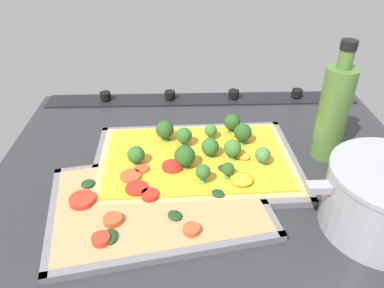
% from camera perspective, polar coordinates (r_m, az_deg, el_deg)
% --- Properties ---
extents(ground_plane, '(0.85, 0.68, 0.03)m').
position_cam_1_polar(ground_plane, '(0.73, 2.84, -4.96)').
color(ground_plane, '#28282B').
extents(stove_control_panel, '(0.81, 0.07, 0.03)m').
position_cam_1_polar(stove_control_panel, '(0.98, 1.54, 7.15)').
color(stove_control_panel, black).
rests_on(stove_control_panel, ground_plane).
extents(baking_tray_front, '(0.41, 0.29, 0.01)m').
position_cam_1_polar(baking_tray_front, '(0.73, 0.56, -3.01)').
color(baking_tray_front, slate).
rests_on(baking_tray_front, ground_plane).
extents(broccoli_pizza, '(0.39, 0.26, 0.06)m').
position_cam_1_polar(broccoli_pizza, '(0.73, 1.10, -1.79)').
color(broccoli_pizza, tan).
rests_on(broccoli_pizza, baking_tray_front).
extents(baking_tray_back, '(0.40, 0.31, 0.01)m').
position_cam_1_polar(baking_tray_back, '(0.65, -5.23, -9.11)').
color(baking_tray_back, slate).
rests_on(baking_tray_back, ground_plane).
extents(veggie_pizza_back, '(0.38, 0.29, 0.02)m').
position_cam_1_polar(veggie_pizza_back, '(0.64, -5.70, -8.52)').
color(veggie_pizza_back, '#B97F52').
rests_on(veggie_pizza_back, baking_tray_back).
extents(oil_bottle, '(0.06, 0.06, 0.24)m').
position_cam_1_polar(oil_bottle, '(0.76, 21.12, 4.76)').
color(oil_bottle, '#476B2D').
rests_on(oil_bottle, ground_plane).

